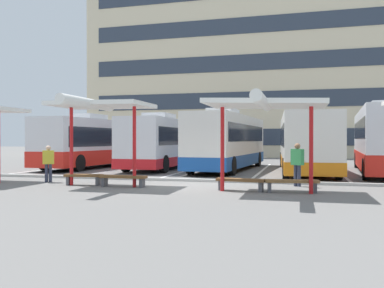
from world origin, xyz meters
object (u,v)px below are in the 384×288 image
Objects in this scene: coach_bus_4 at (383,141)px; bench_1 at (84,177)px; waiting_passenger_1 at (297,161)px; coach_bus_1 at (166,143)px; waiting_shelter_2 at (265,106)px; waiting_shelter_1 at (99,107)px; waiting_passenger_2 at (48,161)px; bench_2 at (123,178)px; coach_bus_2 at (229,142)px; bench_4 at (292,183)px; coach_bus_3 at (305,143)px; coach_bus_0 at (101,143)px; bench_3 at (241,182)px.

coach_bus_4 is 16.16m from bench_1.
coach_bus_4 is at bearing 59.62° from waiting_passenger_1.
waiting_shelter_2 is (7.31, -11.21, 1.39)m from coach_bus_1.
waiting_passenger_2 is at bearing 160.70° from waiting_shelter_1.
waiting_shelter_2 is at bearing -5.77° from bench_2.
waiting_shelter_1 is (-3.37, -10.47, 1.44)m from coach_bus_2.
bench_2 is 6.47m from bench_4.
coach_bus_4 is 15.68m from waiting_shelter_1.
waiting_passenger_1 is at bearing -120.38° from coach_bus_4.
coach_bus_1 is at bearing 175.52° from coach_bus_4.
coach_bus_3 is 13.94m from waiting_passenger_2.
bench_4 is at bearing -115.85° from coach_bus_4.
coach_bus_3 is (13.60, -1.51, 0.05)m from coach_bus_0.
coach_bus_4 is 14.83m from bench_2.
waiting_shelter_2 is (5.57, -0.56, 2.69)m from bench_2.
waiting_passenger_2 is at bearing 168.49° from bench_2.
bench_1 is (4.78, -10.84, -1.28)m from coach_bus_0.
coach_bus_0 is 17.82m from coach_bus_4.
coach_bus_3 is 7.61m from waiting_passenger_1.
coach_bus_4 is at bearing 40.74° from bench_2.
waiting_shelter_1 is 2.67× the size of waiting_passenger_2.
waiting_shelter_1 reaches higher than waiting_passenger_1.
coach_bus_0 is 10.54m from waiting_passenger_2.
waiting_passenger_1 is at bearing 45.49° from bench_3.
bench_4 is at bearing -52.63° from coach_bus_1.
bench_1 is at bearing 178.44° from bench_4.
coach_bus_2 reaches higher than coach_bus_3.
waiting_passenger_2 is at bearing 175.07° from bench_4.
waiting_shelter_1 is 0.90× the size of waiting_shelter_2.
coach_bus_1 is 6.80× the size of bench_1.
waiting_shelter_1 is at bearing -140.71° from coach_bus_4.
waiting_passenger_1 reaches higher than bench_2.
waiting_shelter_1 is at bearing -19.30° from waiting_passenger_2.
bench_2 is (-7.02, -9.45, -1.31)m from coach_bus_3.
bench_4 is (13.05, -11.06, -1.27)m from coach_bus_0.
coach_bus_1 is 4.23m from coach_bus_2.
coach_bus_1 is 5.94× the size of bench_3.
coach_bus_1 is 5.71× the size of bench_4.
waiting_passenger_2 is at bearing 171.85° from waiting_shelter_2.
bench_4 is at bearing 1.19° from waiting_shelter_1.
coach_bus_0 is at bearing 139.71° from bench_4.
coach_bus_3 is 7.56× the size of waiting_passenger_2.
waiting_shelter_1 is 2.98m from bench_1.
waiting_shelter_2 is 3.35m from waiting_passenger_1.
coach_bus_1 reaches higher than bench_3.
waiting_passenger_2 is at bearing -75.15° from coach_bus_0.
waiting_shelter_1 reaches higher than bench_3.
waiting_passenger_2 is at bearing -124.00° from coach_bus_2.
bench_3 is (6.47, -0.25, 0.01)m from bench_1.
coach_bus_0 is at bearing 136.52° from waiting_shelter_2.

